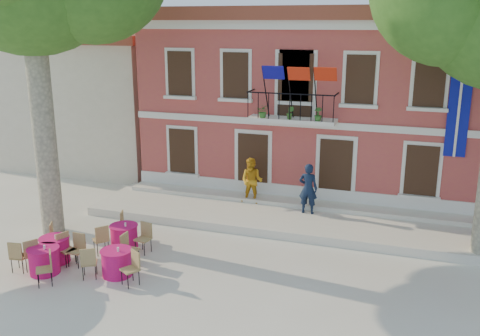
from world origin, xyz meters
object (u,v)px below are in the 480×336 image
pedestrian_orange (252,181)px  cafe_table_3 (124,235)px  cafe_table_1 (55,248)px  cafe_table_4 (117,261)px  cafe_table_0 (44,259)px  pedestrian_navy (308,189)px

pedestrian_orange → cafe_table_3: 5.44m
cafe_table_1 → cafe_table_4: (2.22, -0.19, 0.00)m
cafe_table_0 → cafe_table_4: bearing=14.7°
pedestrian_navy → cafe_table_4: size_ratio=0.98×
pedestrian_navy → cafe_table_3: (-5.00, -4.23, -0.79)m
cafe_table_1 → cafe_table_0: bearing=-76.0°
cafe_table_1 → cafe_table_3: 2.10m
cafe_table_4 → cafe_table_0: bearing=-165.3°
pedestrian_orange → cafe_table_3: size_ratio=0.95×
pedestrian_orange → cafe_table_3: bearing=-119.4°
cafe_table_3 → cafe_table_4: (0.78, -1.73, 0.00)m
cafe_table_1 → cafe_table_3: same height
pedestrian_navy → pedestrian_orange: pedestrian_navy is taller
pedestrian_orange → pedestrian_navy: bearing=-8.3°
pedestrian_orange → cafe_table_4: pedestrian_orange is taller
cafe_table_0 → cafe_table_3: 2.59m
pedestrian_navy → pedestrian_orange: bearing=-9.7°
cafe_table_1 → cafe_table_3: size_ratio=1.01×
pedestrian_navy → cafe_table_1: 8.68m
cafe_table_1 → pedestrian_navy: bearing=41.9°
cafe_table_3 → cafe_table_1: bearing=-133.2°
pedestrian_navy → cafe_table_0: bearing=46.3°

